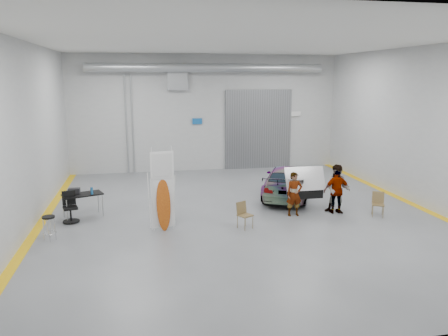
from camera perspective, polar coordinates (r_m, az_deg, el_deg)
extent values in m
plane|color=slate|center=(15.75, 2.23, -6.12)|extent=(16.00, 16.00, 0.00)
cube|color=#B0B1B4|center=(15.12, -24.51, 3.73)|extent=(0.02, 16.00, 6.00)
cube|color=#B0B1B4|center=(18.04, 24.59, 4.86)|extent=(0.02, 16.00, 6.00)
cube|color=#B0B1B4|center=(22.92, -2.31, 7.16)|extent=(14.00, 0.02, 6.00)
cube|color=#B0B1B4|center=(7.66, 16.22, -2.58)|extent=(14.00, 0.02, 6.00)
cube|color=white|center=(15.04, 2.42, 16.20)|extent=(14.00, 16.00, 0.02)
cube|color=gray|center=(23.52, 4.52, 5.05)|extent=(3.60, 0.12, 4.20)
cube|color=#95999E|center=(22.59, -6.16, 11.61)|extent=(1.00, 0.50, 1.20)
cylinder|color=#95999E|center=(22.26, -2.12, 12.95)|extent=(11.90, 0.44, 0.44)
cube|color=#1459A6|center=(22.81, -3.52, 6.12)|extent=(0.50, 0.04, 0.30)
cube|color=white|center=(24.05, 9.18, 7.00)|extent=(0.70, 0.04, 0.25)
cylinder|color=#95999E|center=(22.63, -11.87, 5.59)|extent=(0.08, 0.08, 5.00)
cylinder|color=#95999E|center=(22.64, -12.63, 5.56)|extent=(0.08, 0.08, 5.00)
cube|color=#EEB50D|center=(15.74, -23.05, -7.09)|extent=(0.30, 16.00, 0.01)
cube|color=#EEB50D|center=(18.50, 23.42, -4.37)|extent=(0.30, 16.00, 0.01)
imported|color=silver|center=(18.15, 8.21, -1.74)|extent=(3.39, 4.74, 1.27)
imported|color=brown|center=(15.64, 9.16, -3.37)|extent=(0.58, 0.38, 1.58)
imported|color=#496385|center=(16.24, 14.62, -2.67)|extent=(1.10, 1.05, 1.79)
imported|color=#9E4D34|center=(16.25, 14.52, -2.87)|extent=(0.99, 0.45, 1.67)
cube|color=white|center=(14.11, -8.11, -4.51)|extent=(0.77, 0.16, 1.64)
ellipsoid|color=orange|center=(14.06, -8.08, -4.77)|extent=(0.49, 0.29, 1.73)
cube|color=white|center=(13.81, -8.25, 0.37)|extent=(0.74, 0.16, 0.86)
cylinder|color=white|center=(13.98, -9.46, -2.78)|extent=(0.02, 0.02, 2.73)
cylinder|color=white|center=(14.01, -6.86, -2.67)|extent=(0.02, 0.02, 2.73)
cube|color=brown|center=(14.27, 2.78, -6.19)|extent=(0.55, 0.54, 0.04)
cube|color=brown|center=(14.37, 2.62, -5.12)|extent=(0.40, 0.28, 0.39)
cube|color=brown|center=(16.38, 19.47, -4.50)|extent=(0.54, 0.53, 0.04)
cube|color=brown|center=(16.47, 19.20, -3.58)|extent=(0.40, 0.26, 0.39)
cylinder|color=black|center=(14.12, -21.97, -5.96)|extent=(0.37, 0.37, 0.05)
torus|color=silver|center=(14.27, -21.81, -7.89)|extent=(0.39, 0.39, 0.02)
cylinder|color=#95999E|center=(15.99, -20.19, -5.09)|extent=(0.03, 0.03, 0.80)
cylinder|color=#95999E|center=(15.84, -15.83, -4.97)|extent=(0.03, 0.03, 0.80)
cylinder|color=#95999E|center=(16.52, -19.90, -4.54)|extent=(0.03, 0.03, 0.80)
cylinder|color=#95999E|center=(16.37, -15.68, -4.42)|extent=(0.03, 0.03, 0.80)
cube|color=black|center=(16.06, -18.00, -3.31)|extent=(1.48, 1.09, 0.04)
cylinder|color=#185590|center=(15.88, -16.89, -2.87)|extent=(0.09, 0.09, 0.24)
cube|color=black|center=(16.12, -18.98, -2.87)|extent=(0.39, 0.24, 0.20)
cylinder|color=black|center=(15.81, -19.32, -6.58)|extent=(0.56, 0.56, 0.04)
cylinder|color=black|center=(15.74, -19.38, -5.75)|extent=(0.06, 0.06, 0.48)
cube|color=black|center=(15.68, -19.44, -4.92)|extent=(0.56, 0.56, 0.07)
cube|color=black|center=(15.81, -19.40, -3.67)|extent=(0.44, 0.17, 0.50)
cube|color=silver|center=(16.23, 10.51, -1.05)|extent=(1.48, 0.90, 0.04)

